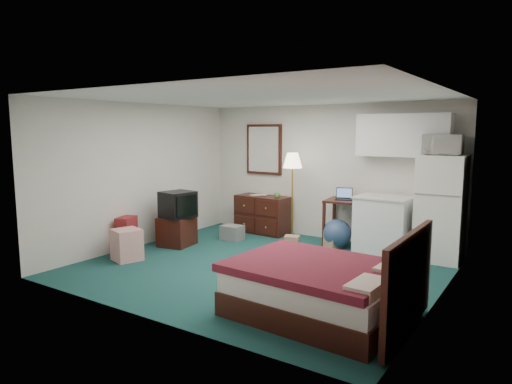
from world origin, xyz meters
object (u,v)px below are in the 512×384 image
Objects in this scene: fridge at (441,208)px; tv_stand at (177,231)px; bed at (317,290)px; floor_lamp at (292,197)px; suitcase at (127,234)px; desk at (345,222)px; dresser at (263,214)px; kitchen_counter at (383,226)px.

fridge is 2.94× the size of tv_stand.
fridge is at bearing 81.31° from bed.
floor_lamp is 3.00m from suitcase.
desk is at bearing 11.07° from floor_lamp.
floor_lamp is 3.49m from bed.
floor_lamp is at bearing 29.86° from suitcase.
fridge is 5.11m from suitcase.
bed is (1.91, -2.88, -0.53)m from floor_lamp.
desk is at bearing 177.31° from fridge.
tv_stand is at bearing -136.37° from floor_lamp.
dresser is at bearing 134.44° from bed.
tv_stand is at bearing -153.32° from desk.
tv_stand is (-3.43, 1.42, -0.03)m from bed.
fridge is at bearing 2.26° from dresser.
bed reaches higher than tv_stand.
suitcase reaches higher than tv_stand.
floor_lamp reaches higher than bed.
desk is 1.38× the size of suitcase.
suitcase is at bearing -110.48° from dresser.
floor_lamp is 2.18m from tv_stand.
tv_stand is (-3.22, -1.50, -0.20)m from kitchen_counter.
desk is at bearing 2.34° from dresser.
desk is 0.46× the size of bed.
dresser is at bearing 177.40° from fridge.
desk is 3.21m from bed.
tv_stand is at bearing -153.40° from kitchen_counter.
suitcase is (-4.48, -2.38, -0.53)m from fridge.
bed is at bearing -32.19° from tv_stand.
fridge is 2.78× the size of suitcase.
fridge is 3.13m from bed.
fridge reaches higher than floor_lamp.
tv_stand is (-4.08, -1.59, -0.57)m from fridge.
fridge is (2.56, 0.14, 0.02)m from floor_lamp.
floor_lamp is 1.76× the size of kitchen_counter.
floor_lamp is (0.80, -0.24, 0.44)m from dresser.
kitchen_counter is (2.49, -0.19, 0.09)m from dresser.
kitchen_counter reaches higher than desk.
kitchen_counter is 0.56× the size of fridge.
bed is at bearing -45.07° from dresser.
floor_lamp is 2.56m from fridge.
fridge reaches higher than tv_stand.
floor_lamp is at bearing -177.78° from fridge.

